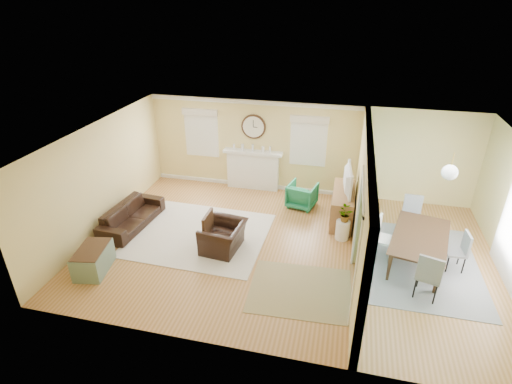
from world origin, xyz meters
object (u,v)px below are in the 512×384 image
green_chair (302,195)px  credenza (342,206)px  eames_chair (223,237)px  dining_table (420,250)px  sofa (132,216)px

green_chair → credenza: size_ratio=0.46×
eames_chair → dining_table: bearing=102.2°
sofa → credenza: credenza is taller
dining_table → eames_chair: bearing=109.0°
sofa → green_chair: size_ratio=2.66×
dining_table → credenza: bearing=61.0°
sofa → dining_table: (6.71, 0.01, 0.06)m
sofa → green_chair: green_chair is taller
eames_chair → dining_table: 4.23m
credenza → dining_table: size_ratio=0.82×
green_chair → credenza: credenza is taller
eames_chair → credenza: size_ratio=0.63×
sofa → green_chair: (3.96, 1.98, 0.05)m
credenza → dining_table: 2.24m
eames_chair → green_chair: bearing=155.1°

